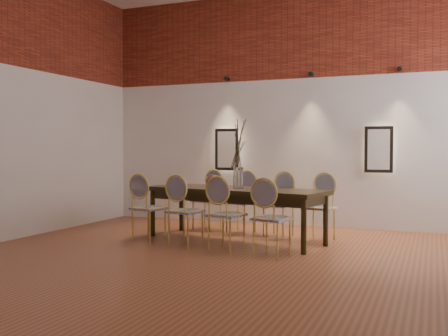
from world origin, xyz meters
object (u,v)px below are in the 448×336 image
at_px(dining_table, 234,215).
at_px(chair_near_b, 186,211).
at_px(chair_far_d, 319,208).
at_px(vase, 238,178).
at_px(chair_near_d, 272,218).
at_px(chair_near_c, 226,215).
at_px(chair_near_a, 149,208).
at_px(book, 220,186).
at_px(chair_far_c, 278,205).
at_px(chair_far_b, 241,202).
at_px(chair_far_a, 207,200).
at_px(bowl, 214,181).

relative_size(dining_table, chair_near_b, 2.80).
bearing_deg(chair_near_b, chair_far_d, 46.88).
bearing_deg(vase, dining_table, 168.05).
relative_size(chair_near_b, chair_near_d, 1.00).
height_order(chair_near_c, chair_far_d, same).
xyz_separation_m(chair_near_a, book, (0.85, 0.57, 0.30)).
bearing_deg(dining_table, chair_far_c, 64.91).
relative_size(chair_near_c, chair_near_d, 1.00).
relative_size(chair_far_b, chair_far_c, 1.00).
relative_size(chair_near_c, chair_far_b, 1.00).
bearing_deg(chair_far_a, chair_near_d, 144.55).
relative_size(chair_near_c, bowl, 3.92).
relative_size(chair_near_b, bowl, 3.92).
bearing_deg(chair_near_c, book, 129.37).
distance_m(chair_near_a, chair_far_a, 1.41).
distance_m(chair_near_a, bowl, 1.01).
bearing_deg(chair_far_a, chair_far_b, -180.00).
bearing_deg(vase, book, 163.42).
bearing_deg(chair_far_d, chair_near_c, 64.91).
height_order(chair_near_a, book, chair_near_a).
height_order(chair_near_c, chair_far_a, same).
relative_size(chair_near_c, chair_far_d, 1.00).
xyz_separation_m(dining_table, bowl, (-0.32, 0.02, 0.46)).
bearing_deg(chair_far_d, vase, 37.24).
xyz_separation_m(chair_near_a, vase, (1.17, 0.47, 0.43)).
height_order(dining_table, vase, vase).
xyz_separation_m(chair_near_c, bowl, (-0.50, 0.77, 0.37)).
xyz_separation_m(dining_table, chair_near_a, (-1.11, -0.48, 0.09)).
distance_m(chair_near_c, chair_near_d, 0.66).
xyz_separation_m(chair_far_b, bowl, (-0.15, -0.74, 0.37)).
bearing_deg(chair_near_b, chair_near_a, 180.00).
bearing_deg(bowl, chair_near_c, -57.15).
height_order(chair_near_c, vase, vase).
height_order(chair_near_d, chair_far_a, same).
bearing_deg(chair_near_d, chair_far_b, 133.12).
bearing_deg(chair_near_b, vase, 60.89).
xyz_separation_m(chair_near_a, chair_near_d, (1.93, -0.41, 0.00)).
bearing_deg(chair_far_d, chair_near_d, 90.00).
xyz_separation_m(dining_table, chair_near_b, (-0.47, -0.62, 0.09)).
height_order(dining_table, chair_near_c, chair_near_c).
distance_m(chair_far_d, book, 1.46).
relative_size(chair_near_b, chair_far_c, 1.00).
bearing_deg(chair_near_a, chair_near_d, 0.00).
xyz_separation_m(chair_near_b, chair_far_b, (0.29, 1.38, 0.00)).
bearing_deg(chair_far_b, chair_near_d, 133.12).
xyz_separation_m(chair_far_a, vase, (0.88, -0.91, 0.43)).
relative_size(chair_near_c, chair_far_a, 1.00).
relative_size(chair_far_a, chair_far_c, 1.00).
relative_size(dining_table, vase, 8.78).
distance_m(chair_near_c, chair_far_b, 1.55).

